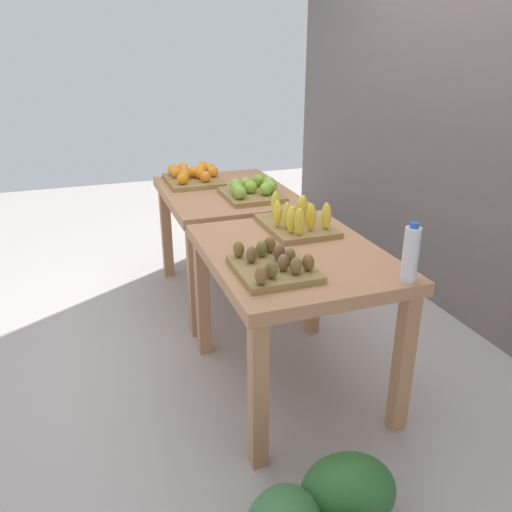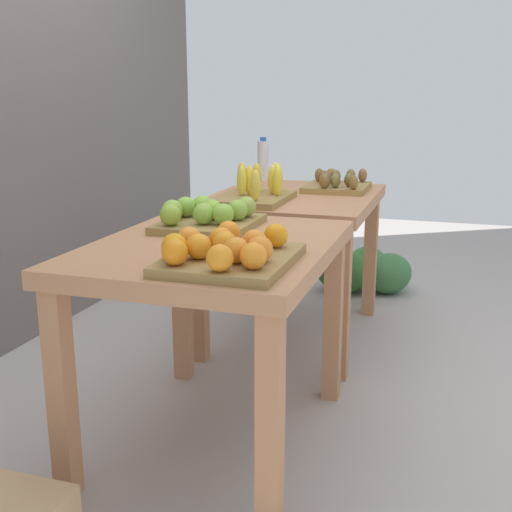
{
  "view_description": "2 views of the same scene",
  "coord_description": "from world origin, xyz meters",
  "px_view_note": "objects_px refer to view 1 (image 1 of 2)",
  "views": [
    {
      "loc": [
        2.63,
        -0.92,
        1.67
      ],
      "look_at": [
        0.07,
        -0.02,
        0.54
      ],
      "focal_mm": 36.41,
      "sensor_mm": 36.0,
      "label": 1
    },
    {
      "loc": [
        -2.58,
        -0.8,
        1.26
      ],
      "look_at": [
        -0.01,
        0.02,
        0.57
      ],
      "focal_mm": 44.96,
      "sensor_mm": 36.0,
      "label": 2
    }
  ],
  "objects_px": {
    "banana_crate": "(296,221)",
    "kiwi_bin": "(274,265)",
    "orange_bin": "(193,176)",
    "water_bottle": "(411,254)",
    "apple_bin": "(252,190)",
    "display_table_left": "(227,207)",
    "cardboard_produce_box": "(233,236)",
    "display_table_right": "(293,272)"
  },
  "relations": [
    {
      "from": "kiwi_bin",
      "to": "cardboard_produce_box",
      "type": "relative_size",
      "value": 0.9
    },
    {
      "from": "orange_bin",
      "to": "banana_crate",
      "type": "bearing_deg",
      "value": 13.55
    },
    {
      "from": "banana_crate",
      "to": "kiwi_bin",
      "type": "distance_m",
      "value": 0.55
    },
    {
      "from": "display_table_left",
      "to": "orange_bin",
      "type": "relative_size",
      "value": 2.29
    },
    {
      "from": "banana_crate",
      "to": "water_bottle",
      "type": "relative_size",
      "value": 1.75
    },
    {
      "from": "display_table_right",
      "to": "apple_bin",
      "type": "height_order",
      "value": "apple_bin"
    },
    {
      "from": "orange_bin",
      "to": "cardboard_produce_box",
      "type": "relative_size",
      "value": 1.14
    },
    {
      "from": "display_table_right",
      "to": "kiwi_bin",
      "type": "distance_m",
      "value": 0.31
    },
    {
      "from": "display_table_right",
      "to": "apple_bin",
      "type": "xyz_separation_m",
      "value": [
        -0.91,
        0.11,
        0.16
      ]
    },
    {
      "from": "apple_bin",
      "to": "water_bottle",
      "type": "bearing_deg",
      "value": 8.28
    },
    {
      "from": "apple_bin",
      "to": "display_table_right",
      "type": "bearing_deg",
      "value": -6.77
    },
    {
      "from": "orange_bin",
      "to": "cardboard_produce_box",
      "type": "bearing_deg",
      "value": 142.05
    },
    {
      "from": "display_table_right",
      "to": "apple_bin",
      "type": "bearing_deg",
      "value": 173.23
    },
    {
      "from": "banana_crate",
      "to": "orange_bin",
      "type": "bearing_deg",
      "value": -166.45
    },
    {
      "from": "kiwi_bin",
      "to": "cardboard_produce_box",
      "type": "height_order",
      "value": "kiwi_bin"
    },
    {
      "from": "display_table_left",
      "to": "banana_crate",
      "type": "xyz_separation_m",
      "value": [
        0.86,
        0.12,
        0.16
      ]
    },
    {
      "from": "display_table_left",
      "to": "cardboard_produce_box",
      "type": "height_order",
      "value": "display_table_left"
    },
    {
      "from": "orange_bin",
      "to": "cardboard_produce_box",
      "type": "xyz_separation_m",
      "value": [
        -0.58,
        0.45,
        -0.7
      ]
    },
    {
      "from": "kiwi_bin",
      "to": "apple_bin",
      "type": "bearing_deg",
      "value": 165.5
    },
    {
      "from": "orange_bin",
      "to": "water_bottle",
      "type": "bearing_deg",
      "value": 13.89
    },
    {
      "from": "display_table_left",
      "to": "display_table_right",
      "type": "relative_size",
      "value": 1.0
    },
    {
      "from": "water_bottle",
      "to": "kiwi_bin",
      "type": "bearing_deg",
      "value": -117.85
    },
    {
      "from": "apple_bin",
      "to": "kiwi_bin",
      "type": "distance_m",
      "value": 1.15
    },
    {
      "from": "display_table_right",
      "to": "banana_crate",
      "type": "relative_size",
      "value": 2.36
    },
    {
      "from": "water_bottle",
      "to": "cardboard_produce_box",
      "type": "height_order",
      "value": "water_bottle"
    },
    {
      "from": "banana_crate",
      "to": "water_bottle",
      "type": "bearing_deg",
      "value": 14.43
    },
    {
      "from": "kiwi_bin",
      "to": "orange_bin",
      "type": "bearing_deg",
      "value": 179.09
    },
    {
      "from": "display_table_right",
      "to": "cardboard_produce_box",
      "type": "bearing_deg",
      "value": 171.43
    },
    {
      "from": "banana_crate",
      "to": "cardboard_produce_box",
      "type": "xyz_separation_m",
      "value": [
        -1.74,
        0.18,
        -0.71
      ]
    },
    {
      "from": "display_table_right",
      "to": "water_bottle",
      "type": "height_order",
      "value": "water_bottle"
    },
    {
      "from": "orange_bin",
      "to": "display_table_right",
      "type": "bearing_deg",
      "value": 6.27
    },
    {
      "from": "kiwi_bin",
      "to": "water_bottle",
      "type": "relative_size",
      "value": 1.44
    },
    {
      "from": "display_table_left",
      "to": "water_bottle",
      "type": "bearing_deg",
      "value": 11.01
    },
    {
      "from": "apple_bin",
      "to": "banana_crate",
      "type": "xyz_separation_m",
      "value": [
        0.66,
        0.02,
        0.0
      ]
    },
    {
      "from": "display_table_left",
      "to": "cardboard_produce_box",
      "type": "distance_m",
      "value": 1.07
    },
    {
      "from": "apple_bin",
      "to": "cardboard_produce_box",
      "type": "relative_size",
      "value": 1.0
    },
    {
      "from": "display_table_right",
      "to": "water_bottle",
      "type": "relative_size",
      "value": 4.14
    },
    {
      "from": "orange_bin",
      "to": "water_bottle",
      "type": "xyz_separation_m",
      "value": [
        1.87,
        0.46,
        0.07
      ]
    },
    {
      "from": "display_table_right",
      "to": "banana_crate",
      "type": "height_order",
      "value": "banana_crate"
    },
    {
      "from": "display_table_left",
      "to": "banana_crate",
      "type": "height_order",
      "value": "banana_crate"
    },
    {
      "from": "apple_bin",
      "to": "kiwi_bin",
      "type": "xyz_separation_m",
      "value": [
        1.11,
        -0.29,
        -0.01
      ]
    },
    {
      "from": "orange_bin",
      "to": "display_table_left",
      "type": "bearing_deg",
      "value": 28.19
    }
  ]
}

